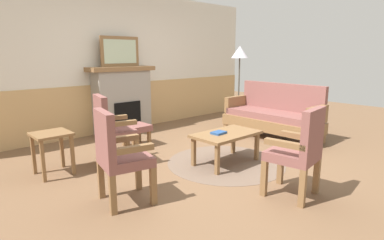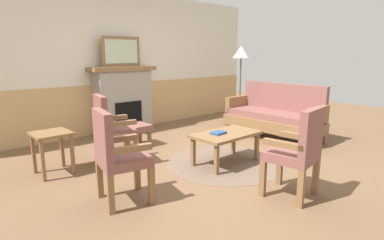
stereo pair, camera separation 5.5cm
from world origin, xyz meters
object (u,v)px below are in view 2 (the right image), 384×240
at_px(couch, 274,116).
at_px(book_on_table, 218,133).
at_px(framed_picture, 121,51).
at_px(armchair_by_window_left, 117,153).
at_px(side_table, 52,141).
at_px(fireplace, 123,99).
at_px(footstool, 137,129).
at_px(coffee_table, 226,137).
at_px(floor_lamp_by_couch, 241,57).
at_px(armchair_front_left, 298,149).
at_px(armchair_near_fireplace, 111,127).

distance_m(couch, book_on_table, 1.89).
distance_m(framed_picture, armchair_by_window_left, 3.25).
height_order(framed_picture, side_table, framed_picture).
distance_m(fireplace, footstool, 1.11).
bearing_deg(footstool, coffee_table, -73.93).
xyz_separation_m(coffee_table, footstool, (-0.46, 1.59, -0.10)).
xyz_separation_m(fireplace, side_table, (-1.82, -1.36, -0.22)).
bearing_deg(armchair_by_window_left, floor_lamp_by_couch, 22.24).
bearing_deg(floor_lamp_by_couch, coffee_table, -144.53).
xyz_separation_m(book_on_table, armchair_front_left, (-0.12, -1.26, 0.08)).
relative_size(fireplace, footstool, 3.25).
height_order(fireplace, armchair_front_left, fireplace).
relative_size(book_on_table, armchair_near_fireplace, 0.20).
relative_size(book_on_table, footstool, 0.49).
distance_m(coffee_table, footstool, 1.65).
xyz_separation_m(fireplace, armchair_by_window_left, (-1.60, -2.63, -0.11)).
height_order(couch, armchair_by_window_left, same).
height_order(couch, armchair_near_fireplace, same).
relative_size(framed_picture, couch, 0.44).
bearing_deg(coffee_table, couch, 12.01).
distance_m(fireplace, coffee_table, 2.59).
relative_size(framed_picture, side_table, 1.45).
distance_m(book_on_table, armchair_by_window_left, 1.61).
height_order(framed_picture, armchair_by_window_left, framed_picture).
bearing_deg(framed_picture, couch, -49.82).
distance_m(framed_picture, armchair_front_left, 3.94).
relative_size(armchair_front_left, side_table, 1.78).
distance_m(coffee_table, armchair_front_left, 1.26).
bearing_deg(fireplace, floor_lamp_by_couch, -25.24).
distance_m(framed_picture, armchair_near_fireplace, 2.16).
xyz_separation_m(framed_picture, armchair_by_window_left, (-1.60, -2.63, -1.02)).
height_order(fireplace, side_table, fireplace).
relative_size(couch, armchair_by_window_left, 1.84).
distance_m(couch, armchair_near_fireplace, 3.03).
height_order(armchair_near_fireplace, armchair_by_window_left, same).
distance_m(footstool, armchair_front_left, 2.83).
relative_size(couch, footstool, 4.50).
bearing_deg(floor_lamp_by_couch, framed_picture, 154.75).
xyz_separation_m(footstool, armchair_front_left, (0.21, -2.81, 0.25)).
relative_size(armchair_near_fireplace, armchair_by_window_left, 1.00).
relative_size(framed_picture, armchair_front_left, 0.82).
height_order(fireplace, book_on_table, fireplace).
bearing_deg(framed_picture, armchair_near_fireplace, -125.18).
xyz_separation_m(armchair_front_left, side_table, (-1.70, 2.44, -0.10)).
relative_size(fireplace, couch, 0.72).
xyz_separation_m(footstool, armchair_by_window_left, (-1.27, -1.65, 0.25)).
bearing_deg(armchair_near_fireplace, framed_picture, 54.82).
height_order(book_on_table, side_table, side_table).
bearing_deg(fireplace, coffee_table, -87.29).
height_order(armchair_front_left, floor_lamp_by_couch, floor_lamp_by_couch).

